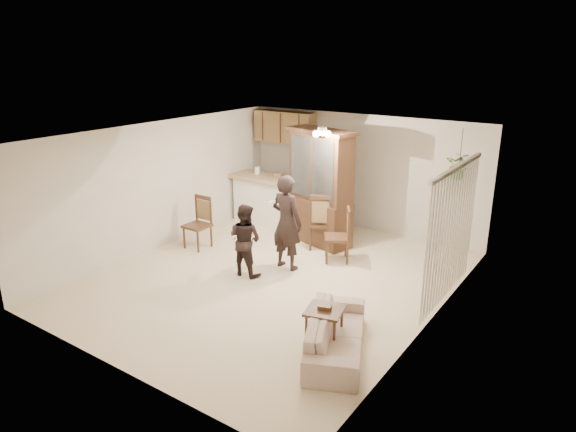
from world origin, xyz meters
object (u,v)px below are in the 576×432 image
Objects in this scene: chair_bar at (198,234)px; chair_hutch_left at (337,246)px; adult at (287,221)px; child at (245,238)px; sofa at (336,326)px; chair_hutch_right at (322,232)px; side_table at (324,326)px; china_hutch at (321,188)px.

chair_bar is 1.01× the size of chair_hutch_left.
child is at bearing 60.71° from adult.
child is 1.69m from chair_bar.
sofa is 3.72m from chair_hutch_right.
child is at bearing 152.95° from side_table.
chair_hutch_right reaches higher than chair_bar.
child is 1.18× the size of chair_hutch_right.
sofa is at bearing -15.36° from side_table.
side_table is (1.87, -1.82, -0.63)m from adult.
china_hutch is 3.94m from side_table.
chair_bar is 2.48m from chair_hutch_right.
adult reaches higher than child.
chair_bar reaches higher than chair_hutch_left.
side_table is (-0.21, 0.06, -0.09)m from sofa.
sofa is 1.82× the size of chair_hutch_left.
chair_hutch_left is (0.58, 0.80, -0.61)m from adult.
child reaches higher than sofa.
chair_hutch_right is (-0.57, 0.41, 0.03)m from chair_hutch_left.
child is (-2.52, 1.23, 0.31)m from sofa.
adult reaches higher than chair_hutch_right.
chair_hutch_right reaches higher than chair_hutch_left.
child is 1.30× the size of chair_bar.
sofa is 4.44m from chair_bar.
adult is 3.10× the size of side_table.
chair_hutch_right is at bearing 121.38° from side_table.
chair_hutch_right is (0.45, 1.86, -0.35)m from child.
chair_bar is (-4.10, 1.68, -0.07)m from sofa.
chair_hutch_left is at bearing -25.14° from china_hutch.
chair_hutch_left is (-1.50, 2.68, -0.08)m from sofa.
chair_hutch_left is (2.61, 1.00, -0.00)m from chair_bar.
chair_hutch_right reaches higher than side_table.
chair_bar is 2.79m from chair_hutch_left.
chair_bar is at bearing 157.35° from side_table.
china_hutch reaches higher than chair_bar.
china_hutch is at bearing 9.65° from sofa.
child reaches higher than chair_bar.
side_table is 2.92m from chair_hutch_left.
adult is 1.34m from chair_hutch_right.
child reaches higher than chair_hutch_right.
child reaches higher than chair_hutch_left.
sofa is 3.23× the size of side_table.
side_table is 0.56× the size of chair_bar.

